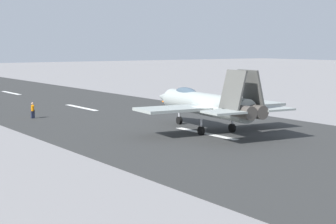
{
  "coord_description": "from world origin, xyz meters",
  "views": [
    {
      "loc": [
        -36.58,
        29.7,
        7.62
      ],
      "look_at": [
        0.47,
        4.15,
        2.2
      ],
      "focal_mm": 59.64,
      "sensor_mm": 36.0,
      "label": 1
    }
  ],
  "objects_px": {
    "fighter_jet": "(205,103)",
    "marker_cone_far": "(164,100)",
    "crew_person": "(33,110)",
    "marker_cone_mid": "(248,112)"
  },
  "relations": [
    {
      "from": "crew_person",
      "to": "marker_cone_mid",
      "type": "distance_m",
      "value": 23.19
    },
    {
      "from": "crew_person",
      "to": "marker_cone_far",
      "type": "bearing_deg",
      "value": -73.37
    },
    {
      "from": "crew_person",
      "to": "marker_cone_mid",
      "type": "height_order",
      "value": "crew_person"
    },
    {
      "from": "crew_person",
      "to": "fighter_jet",
      "type": "bearing_deg",
      "value": -150.46
    },
    {
      "from": "fighter_jet",
      "to": "marker_cone_far",
      "type": "height_order",
      "value": "fighter_jet"
    },
    {
      "from": "fighter_jet",
      "to": "marker_cone_far",
      "type": "relative_size",
      "value": 30.67
    },
    {
      "from": "fighter_jet",
      "to": "marker_cone_far",
      "type": "distance_m",
      "value": 25.68
    },
    {
      "from": "crew_person",
      "to": "marker_cone_mid",
      "type": "bearing_deg",
      "value": -116.82
    },
    {
      "from": "crew_person",
      "to": "marker_cone_far",
      "type": "distance_m",
      "value": 21.6
    },
    {
      "from": "crew_person",
      "to": "marker_cone_far",
      "type": "relative_size",
      "value": 3.07
    }
  ]
}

